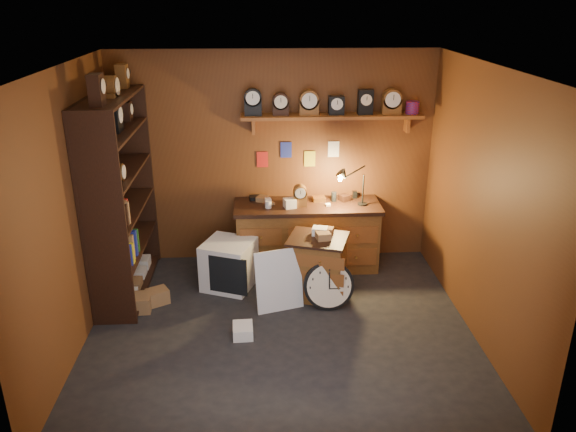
# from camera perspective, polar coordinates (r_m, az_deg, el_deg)

# --- Properties ---
(floor) EXTENTS (4.00, 4.00, 0.00)m
(floor) POSITION_cam_1_polar(r_m,az_deg,el_deg) (6.05, -0.78, -11.43)
(floor) COLOR black
(floor) RESTS_ON ground
(room_shell) EXTENTS (4.02, 3.62, 2.71)m
(room_shell) POSITION_cam_1_polar(r_m,az_deg,el_deg) (5.41, -0.44, 4.67)
(room_shell) COLOR #5F3316
(room_shell) RESTS_ON ground
(shelving_unit) EXTENTS (0.47, 1.60, 2.58)m
(shelving_unit) POSITION_cam_1_polar(r_m,az_deg,el_deg) (6.58, -17.01, 2.55)
(shelving_unit) COLOR black
(shelving_unit) RESTS_ON ground
(workbench) EXTENTS (1.83, 0.66, 1.36)m
(workbench) POSITION_cam_1_polar(r_m,az_deg,el_deg) (7.15, 1.96, -1.65)
(workbench) COLOR brown
(workbench) RESTS_ON ground
(low_cabinet) EXTENTS (0.78, 0.71, 0.83)m
(low_cabinet) POSITION_cam_1_polar(r_m,az_deg,el_deg) (6.49, 3.01, -4.93)
(low_cabinet) COLOR brown
(low_cabinet) RESTS_ON ground
(big_round_clock) EXTENTS (0.56, 0.18, 0.56)m
(big_round_clock) POSITION_cam_1_polar(r_m,az_deg,el_deg) (6.31, 4.16, -7.05)
(big_round_clock) COLOR black
(big_round_clock) RESTS_ON ground
(white_panel) EXTENTS (0.56, 0.30, 0.71)m
(white_panel) POSITION_cam_1_polar(r_m,az_deg,el_deg) (6.42, -0.90, -9.30)
(white_panel) COLOR silver
(white_panel) RESTS_ON ground
(mini_fridge) EXTENTS (0.71, 0.74, 0.57)m
(mini_fridge) POSITION_cam_1_polar(r_m,az_deg,el_deg) (6.77, -6.01, -4.92)
(mini_fridge) COLOR silver
(mini_fridge) RESTS_ON ground
(floor_box_a) EXTENTS (0.31, 0.27, 0.18)m
(floor_box_a) POSITION_cam_1_polar(r_m,az_deg,el_deg) (6.55, -15.03, -8.53)
(floor_box_a) COLOR #986D42
(floor_box_a) RESTS_ON ground
(floor_box_b) EXTENTS (0.21, 0.25, 0.12)m
(floor_box_b) POSITION_cam_1_polar(r_m,az_deg,el_deg) (5.93, -4.60, -11.54)
(floor_box_b) COLOR white
(floor_box_b) RESTS_ON ground
(floor_box_c) EXTENTS (0.29, 0.28, 0.17)m
(floor_box_c) POSITION_cam_1_polar(r_m,az_deg,el_deg) (6.64, -13.09, -7.94)
(floor_box_c) COLOR #986D42
(floor_box_c) RESTS_ON ground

